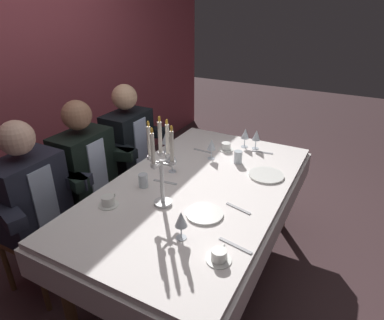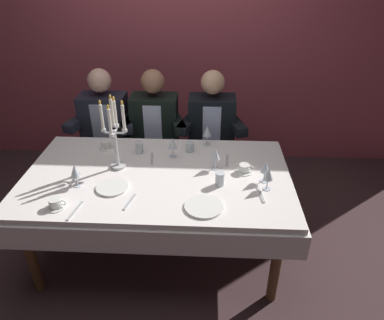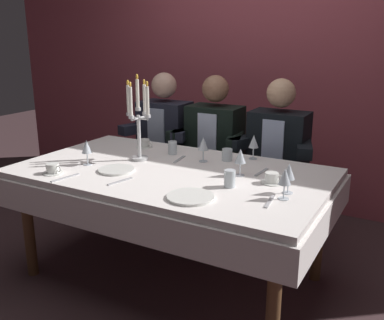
# 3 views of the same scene
# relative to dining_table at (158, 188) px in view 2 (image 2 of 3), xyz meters

# --- Properties ---
(ground_plane) EXTENTS (12.00, 12.00, 0.00)m
(ground_plane) POSITION_rel_dining_table_xyz_m (0.00, 0.00, -0.62)
(ground_plane) COLOR #402C2E
(back_wall) EXTENTS (6.00, 0.12, 2.70)m
(back_wall) POSITION_rel_dining_table_xyz_m (0.00, 1.66, 0.73)
(back_wall) COLOR #9C434E
(back_wall) RESTS_ON ground_plane
(dining_table) EXTENTS (1.94, 1.14, 0.74)m
(dining_table) POSITION_rel_dining_table_xyz_m (0.00, 0.00, 0.00)
(dining_table) COLOR white
(dining_table) RESTS_ON ground_plane
(candelabra) EXTENTS (0.19, 0.19, 0.56)m
(candelabra) POSITION_rel_dining_table_xyz_m (-0.30, 0.08, 0.38)
(candelabra) COLOR silver
(candelabra) RESTS_ON dining_table
(dinner_plate_0) EXTENTS (0.25, 0.25, 0.01)m
(dinner_plate_0) POSITION_rel_dining_table_xyz_m (0.34, -0.37, 0.13)
(dinner_plate_0) COLOR white
(dinner_plate_0) RESTS_ON dining_table
(dinner_plate_1) EXTENTS (0.22, 0.22, 0.01)m
(dinner_plate_1) POSITION_rel_dining_table_xyz_m (-0.28, -0.19, 0.13)
(dinner_plate_1) COLOR white
(dinner_plate_1) RESTS_ON dining_table
(wine_glass_0) EXTENTS (0.07, 0.07, 0.16)m
(wine_glass_0) POSITION_rel_dining_table_xyz_m (0.42, 0.09, 0.23)
(wine_glass_0) COLOR silver
(wine_glass_0) RESTS_ON dining_table
(wine_glass_1) EXTENTS (0.07, 0.07, 0.16)m
(wine_glass_1) POSITION_rel_dining_table_xyz_m (-0.52, -0.17, 0.24)
(wine_glass_1) COLOR silver
(wine_glass_1) RESTS_ON dining_table
(wine_glass_2) EXTENTS (0.07, 0.07, 0.16)m
(wine_glass_2) POSITION_rel_dining_table_xyz_m (0.09, 0.25, 0.23)
(wine_glass_2) COLOR silver
(wine_glass_2) RESTS_ON dining_table
(wine_glass_3) EXTENTS (0.07, 0.07, 0.16)m
(wine_glass_3) POSITION_rel_dining_table_xyz_m (0.75, -0.06, 0.23)
(wine_glass_3) COLOR silver
(wine_glass_3) RESTS_ON dining_table
(wine_glass_4) EXTENTS (0.07, 0.07, 0.16)m
(wine_glass_4) POSITION_rel_dining_table_xyz_m (0.76, -0.15, 0.23)
(wine_glass_4) COLOR silver
(wine_glass_4) RESTS_ON dining_table
(wine_glass_5) EXTENTS (0.07, 0.07, 0.16)m
(wine_glass_5) POSITION_rel_dining_table_xyz_m (0.35, 0.47, 0.24)
(wine_glass_5) COLOR silver
(wine_glass_5) RESTS_ON dining_table
(water_tumbler_0) EXTENTS (0.06, 0.06, 0.10)m
(water_tumbler_0) POSITION_rel_dining_table_xyz_m (0.45, -0.11, 0.17)
(water_tumbler_0) COLOR silver
(water_tumbler_0) RESTS_ON dining_table
(water_tumbler_1) EXTENTS (0.07, 0.07, 0.08)m
(water_tumbler_1) POSITION_rel_dining_table_xyz_m (0.22, 0.35, 0.16)
(water_tumbler_1) COLOR silver
(water_tumbler_1) RESTS_ON dining_table
(water_tumbler_2) EXTENTS (0.06, 0.06, 0.09)m
(water_tumbler_2) POSITION_rel_dining_table_xyz_m (-0.18, 0.31, 0.16)
(water_tumbler_2) COLOR silver
(water_tumbler_2) RESTS_ON dining_table
(coffee_cup_0) EXTENTS (0.13, 0.12, 0.06)m
(coffee_cup_0) POSITION_rel_dining_table_xyz_m (0.63, 0.06, 0.15)
(coffee_cup_0) COLOR white
(coffee_cup_0) RESTS_ON dining_table
(coffee_cup_1) EXTENTS (0.13, 0.12, 0.06)m
(coffee_cup_1) POSITION_rel_dining_table_xyz_m (-0.46, 0.37, 0.15)
(coffee_cup_1) COLOR white
(coffee_cup_1) RESTS_ON dining_table
(coffee_cup_2) EXTENTS (0.13, 0.12, 0.06)m
(coffee_cup_2) POSITION_rel_dining_table_xyz_m (-0.58, -0.41, 0.15)
(coffee_cup_2) COLOR white
(coffee_cup_2) RESTS_ON dining_table
(fork_0) EXTENTS (0.06, 0.17, 0.01)m
(fork_0) POSITION_rel_dining_table_xyz_m (-0.13, -0.34, 0.12)
(fork_0) COLOR #B7B7BC
(fork_0) RESTS_ON dining_table
(knife_1) EXTENTS (0.05, 0.19, 0.01)m
(knife_1) POSITION_rel_dining_table_xyz_m (-0.45, -0.44, 0.12)
(knife_1) COLOR #B7B7BC
(knife_1) RESTS_ON dining_table
(fork_2) EXTENTS (0.03, 0.17, 0.01)m
(fork_2) POSITION_rel_dining_table_xyz_m (0.51, 0.21, 0.12)
(fork_2) COLOR #B7B7BC
(fork_2) RESTS_ON dining_table
(fork_3) EXTENTS (0.04, 0.17, 0.01)m
(fork_3) POSITION_rel_dining_table_xyz_m (0.71, -0.22, 0.12)
(fork_3) COLOR #B7B7BC
(fork_3) RESTS_ON dining_table
(fork_4) EXTENTS (0.04, 0.17, 0.01)m
(fork_4) POSITION_rel_dining_table_xyz_m (-0.07, 0.21, 0.12)
(fork_4) COLOR #B7B7BC
(fork_4) RESTS_ON dining_table
(seated_diner_0) EXTENTS (0.63, 0.48, 1.24)m
(seated_diner_0) POSITION_rel_dining_table_xyz_m (-0.61, 0.89, 0.11)
(seated_diner_0) COLOR brown
(seated_diner_0) RESTS_ON ground_plane
(seated_diner_1) EXTENTS (0.63, 0.48, 1.24)m
(seated_diner_1) POSITION_rel_dining_table_xyz_m (-0.14, 0.89, 0.11)
(seated_diner_1) COLOR brown
(seated_diner_1) RESTS_ON ground_plane
(seated_diner_2) EXTENTS (0.63, 0.48, 1.24)m
(seated_diner_2) POSITION_rel_dining_table_xyz_m (0.39, 0.89, 0.11)
(seated_diner_2) COLOR brown
(seated_diner_2) RESTS_ON ground_plane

